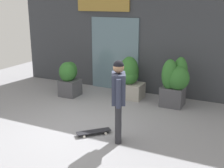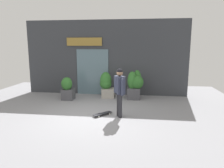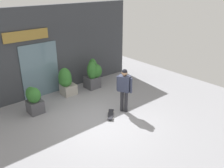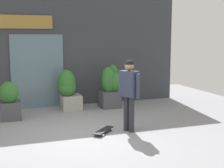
{
  "view_description": "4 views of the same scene",
  "coord_description": "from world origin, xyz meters",
  "px_view_note": "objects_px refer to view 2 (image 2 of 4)",
  "views": [
    {
      "loc": [
        3.31,
        -4.98,
        2.76
      ],
      "look_at": [
        0.72,
        0.27,
        1.08
      ],
      "focal_mm": 47.37,
      "sensor_mm": 36.0,
      "label": 1
    },
    {
      "loc": [
        1.66,
        -6.95,
        2.42
      ],
      "look_at": [
        0.72,
        0.27,
        1.08
      ],
      "focal_mm": 33.52,
      "sensor_mm": 36.0,
      "label": 2
    },
    {
      "loc": [
        -4.54,
        -5.85,
        4.5
      ],
      "look_at": [
        0.72,
        0.27,
        1.08
      ],
      "focal_mm": 39.03,
      "sensor_mm": 36.0,
      "label": 3
    },
    {
      "loc": [
        -1.82,
        -6.78,
        2.2
      ],
      "look_at": [
        0.72,
        0.27,
        1.08
      ],
      "focal_mm": 51.81,
      "sensor_mm": 36.0,
      "label": 4
    }
  ],
  "objects_px": {
    "skateboard": "(103,114)",
    "planter_box_left": "(68,87)",
    "planter_box_right": "(106,85)",
    "planter_box_mid": "(135,84)",
    "skateboarder": "(120,88)"
  },
  "relations": [
    {
      "from": "skateboard",
      "to": "planter_box_left",
      "type": "height_order",
      "value": "planter_box_left"
    },
    {
      "from": "planter_box_right",
      "to": "planter_box_mid",
      "type": "bearing_deg",
      "value": -5.21
    },
    {
      "from": "skateboarder",
      "to": "planter_box_right",
      "type": "bearing_deg",
      "value": -97.68
    },
    {
      "from": "skateboarder",
      "to": "planter_box_right",
      "type": "distance_m",
      "value": 2.81
    },
    {
      "from": "planter_box_left",
      "to": "planter_box_mid",
      "type": "xyz_separation_m",
      "value": [
        3.04,
        0.46,
        0.14
      ]
    },
    {
      "from": "planter_box_left",
      "to": "skateboard",
      "type": "bearing_deg",
      "value": -45.6
    },
    {
      "from": "planter_box_right",
      "to": "skateboarder",
      "type": "bearing_deg",
      "value": -71.91
    },
    {
      "from": "planter_box_right",
      "to": "planter_box_mid",
      "type": "xyz_separation_m",
      "value": [
        1.34,
        -0.12,
        0.09
      ]
    },
    {
      "from": "skateboarder",
      "to": "planter_box_mid",
      "type": "xyz_separation_m",
      "value": [
        0.48,
        2.52,
        -0.32
      ]
    },
    {
      "from": "skateboarder",
      "to": "planter_box_mid",
      "type": "relative_size",
      "value": 1.26
    },
    {
      "from": "planter_box_right",
      "to": "planter_box_mid",
      "type": "distance_m",
      "value": 1.35
    },
    {
      "from": "planter_box_left",
      "to": "planter_box_right",
      "type": "xyz_separation_m",
      "value": [
        1.7,
        0.59,
        0.05
      ]
    },
    {
      "from": "skateboard",
      "to": "skateboarder",
      "type": "bearing_deg",
      "value": 128.57
    },
    {
      "from": "skateboard",
      "to": "planter_box_mid",
      "type": "distance_m",
      "value": 2.77
    },
    {
      "from": "skateboarder",
      "to": "skateboard",
      "type": "xyz_separation_m",
      "value": [
        -0.6,
        0.06,
        -0.96
      ]
    }
  ]
}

